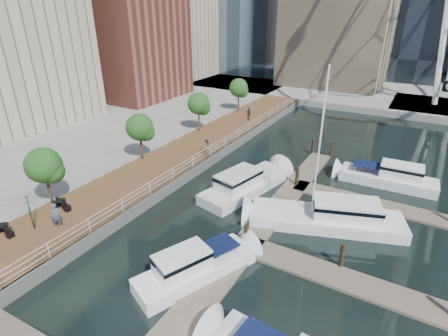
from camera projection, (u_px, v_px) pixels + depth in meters
ground at (128, 310)px, 18.59m from camera, size 520.00×520.00×0.00m
boardwalk at (169, 165)px, 34.22m from camera, size 6.00×60.00×1.00m
seawall at (194, 172)px, 32.86m from camera, size 0.25×60.00×1.00m
land_inland at (8, 123)px, 46.47m from camera, size 48.00×90.00×1.00m
land_far at (387, 61)px, 98.35m from camera, size 200.00×114.00×1.00m
pier at (442, 109)px, 52.80m from camera, size 14.00×12.00×1.00m
railing at (193, 162)px, 32.47m from camera, size 0.10×60.00×1.05m
floating_docks at (328, 248)px, 22.59m from camera, size 16.00×34.00×2.60m
midrise_condos at (77, 15)px, 49.16m from camera, size 19.00×67.00×28.00m
street_trees at (139, 127)px, 32.92m from camera, size 2.60×42.60×4.60m
pedestrian_near at (56, 216)px, 23.34m from camera, size 0.80×0.81×1.89m
pedestrian_mid at (206, 147)px, 34.76m from camera, size 1.09×1.16×1.89m
pedestrian_far at (249, 114)px, 45.84m from camera, size 1.01×0.83×1.62m
moored_yachts at (338, 236)px, 24.53m from camera, size 24.83×30.44×11.50m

